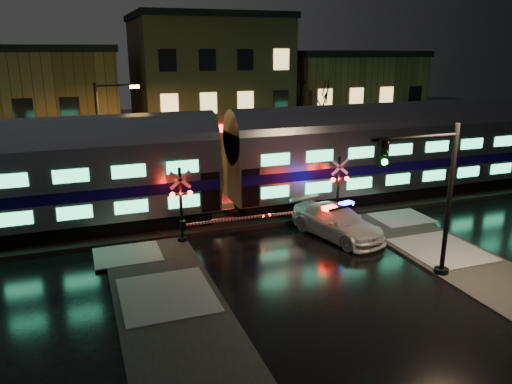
# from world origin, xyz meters

# --- Properties ---
(ground) EXTENTS (120.00, 120.00, 0.00)m
(ground) POSITION_xyz_m (0.00, 0.00, 0.00)
(ground) COLOR black
(ground) RESTS_ON ground
(ballast) EXTENTS (90.00, 4.20, 0.24)m
(ballast) POSITION_xyz_m (0.00, 5.00, 0.12)
(ballast) COLOR black
(ballast) RESTS_ON ground
(sidewalk_left) EXTENTS (4.00, 20.00, 0.12)m
(sidewalk_left) POSITION_xyz_m (-6.50, -6.00, 0.06)
(sidewalk_left) COLOR #2D2D2D
(sidewalk_left) RESTS_ON ground
(sidewalk_right) EXTENTS (4.00, 20.00, 0.12)m
(sidewalk_right) POSITION_xyz_m (6.50, -6.00, 0.06)
(sidewalk_right) COLOR #2D2D2D
(sidewalk_right) RESTS_ON ground
(building_left) EXTENTS (14.00, 10.00, 9.00)m
(building_left) POSITION_xyz_m (-13.00, 22.00, 4.50)
(building_left) COLOR brown
(building_left) RESTS_ON ground
(building_mid) EXTENTS (12.00, 11.00, 11.50)m
(building_mid) POSITION_xyz_m (2.00, 22.50, 5.75)
(building_mid) COLOR brown
(building_mid) RESTS_ON ground
(building_right) EXTENTS (12.00, 10.00, 8.50)m
(building_right) POSITION_xyz_m (15.00, 22.00, 4.25)
(building_right) COLOR brown
(building_right) RESTS_ON ground
(train) EXTENTS (51.00, 3.12, 5.92)m
(train) POSITION_xyz_m (-1.86, 5.00, 3.38)
(train) COLOR black
(train) RESTS_ON ballast
(police_car) EXTENTS (3.59, 5.83, 1.75)m
(police_car) POSITION_xyz_m (2.84, 0.50, 0.80)
(police_car) COLOR silver
(police_car) RESTS_ON ground
(crossing_signal_right) EXTENTS (5.28, 0.63, 3.73)m
(crossing_signal_right) POSITION_xyz_m (3.51, 2.30, 1.54)
(crossing_signal_right) COLOR black
(crossing_signal_right) RESTS_ON ground
(crossing_signal_left) EXTENTS (5.40, 0.64, 3.82)m
(crossing_signal_left) POSITION_xyz_m (-4.37, 2.30, 1.58)
(crossing_signal_left) COLOR black
(crossing_signal_left) RESTS_ON ground
(traffic_light) EXTENTS (4.19, 0.73, 6.48)m
(traffic_light) POSITION_xyz_m (3.79, -5.06, 3.45)
(traffic_light) COLOR black
(traffic_light) RESTS_ON ground
(streetlight) EXTENTS (2.49, 0.26, 7.45)m
(streetlight) POSITION_xyz_m (-7.69, 9.00, 4.29)
(streetlight) COLOR black
(streetlight) RESTS_ON ground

